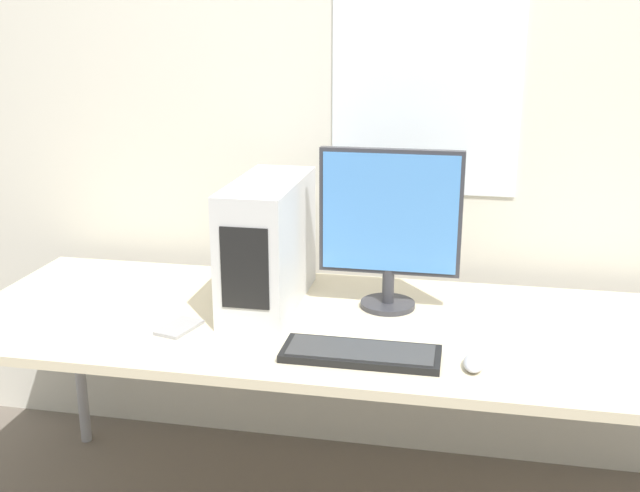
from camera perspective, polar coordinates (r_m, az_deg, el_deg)
The scene contains 7 objects.
wall_back at distance 2.58m, azimuth 6.53°, elevation 11.89°, with size 8.00×0.07×2.70m.
desk at distance 2.21m, azimuth 4.76°, elevation -6.87°, with size 2.51×0.83×0.72m.
pc_tower at distance 2.29m, azimuth -3.97°, elevation 0.22°, with size 0.19×0.50×0.39m.
monitor_main at distance 2.24m, azimuth 5.25°, elevation 1.85°, with size 0.42×0.17×0.49m.
keyboard at distance 1.98m, azimuth 3.13°, elevation -8.17°, with size 0.41×0.15×0.02m.
mouse at distance 1.96m, azimuth 11.61°, elevation -8.73°, with size 0.05×0.10×0.03m.
cell_phone at distance 2.19m, azimuth -10.67°, elevation -6.13°, with size 0.11×0.15×0.01m.
Camera 1 is at (0.21, -1.60, 1.56)m, focal length 42.00 mm.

